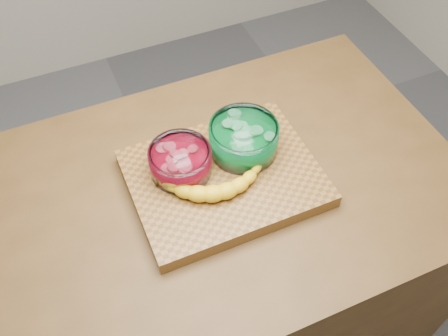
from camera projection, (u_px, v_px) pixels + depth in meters
name	position (u px, v px, depth m)	size (l,w,h in m)	color
ground	(224.00, 322.00, 1.94)	(3.50, 3.50, 0.00)	#57585C
counter	(224.00, 268.00, 1.59)	(1.20, 0.80, 0.90)	#523618
cutting_board	(224.00, 178.00, 1.22)	(0.45, 0.35, 0.04)	brown
bowl_red	(180.00, 161.00, 1.18)	(0.15, 0.15, 0.07)	white
bowl_green	(243.00, 139.00, 1.22)	(0.17, 0.17, 0.08)	white
banana	(212.00, 178.00, 1.17)	(0.28, 0.16, 0.04)	gold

